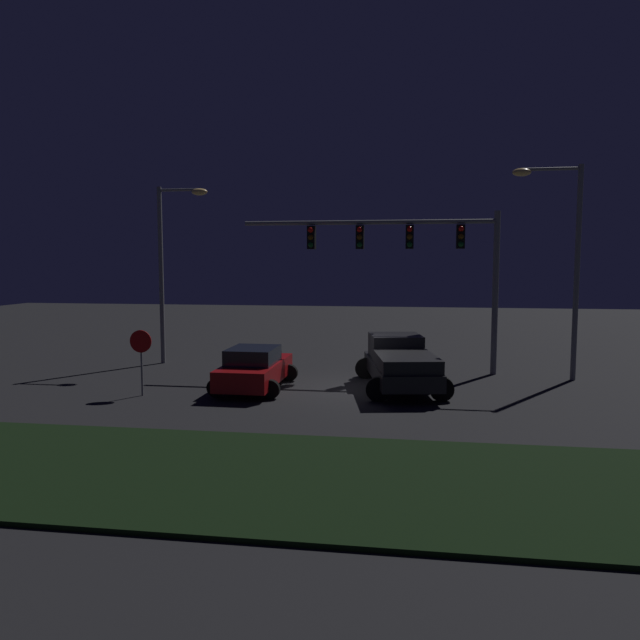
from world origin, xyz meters
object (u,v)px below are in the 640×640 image
object	(u,v)px
traffic_signal_gantry	(410,249)
street_lamp_right	(564,246)
pickup_truck	(400,360)
car_sedan	(255,368)
stop_sign	(141,350)
street_lamp_left	(170,253)

from	to	relation	value
traffic_signal_gantry	street_lamp_right	xyz separation A→B (m)	(5.70, -0.76, 0.07)
pickup_truck	traffic_signal_gantry	world-z (taller)	traffic_signal_gantry
pickup_truck	car_sedan	world-z (taller)	pickup_truck
pickup_truck	stop_sign	xyz separation A→B (m)	(-8.56, -2.58, 0.56)
street_lamp_right	stop_sign	size ratio (longest dim) A/B	3.63
traffic_signal_gantry	street_lamp_right	size ratio (longest dim) A/B	1.27
traffic_signal_gantry	car_sedan	bearing A→B (deg)	-142.46
street_lamp_right	pickup_truck	bearing A→B (deg)	-158.10
traffic_signal_gantry	street_lamp_right	bearing A→B (deg)	-7.64
pickup_truck	street_lamp_left	size ratio (longest dim) A/B	0.73
street_lamp_left	street_lamp_right	world-z (taller)	street_lamp_right
car_sedan	street_lamp_left	bearing A→B (deg)	46.89
pickup_truck	traffic_signal_gantry	size ratio (longest dim) A/B	0.55
car_sedan	street_lamp_left	world-z (taller)	street_lamp_left
pickup_truck	street_lamp_right	bearing A→B (deg)	-78.35
car_sedan	stop_sign	world-z (taller)	stop_sign
street_lamp_left	stop_sign	distance (m)	7.36
pickup_truck	stop_sign	size ratio (longest dim) A/B	2.54
street_lamp_left	car_sedan	bearing A→B (deg)	-43.61
traffic_signal_gantry	stop_sign	bearing A→B (deg)	-147.04
traffic_signal_gantry	stop_sign	xyz separation A→B (m)	(-8.88, -5.76, -3.47)
pickup_truck	car_sedan	size ratio (longest dim) A/B	1.28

